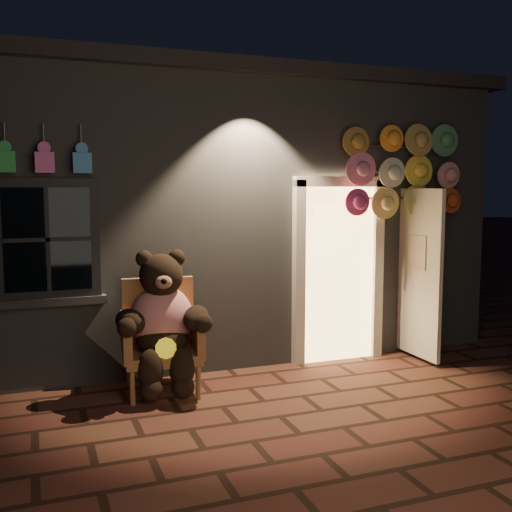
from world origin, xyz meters
TOP-DOWN VIEW (x-y plane):
  - ground at (0.00, 0.00)m, footprint 60.00×60.00m
  - shop_building at (0.00, 3.99)m, footprint 7.30×5.95m
  - wicker_armchair at (-0.86, 1.11)m, footprint 0.83×0.77m
  - teddy_bear at (-0.86, 0.97)m, footprint 1.01×0.82m
  - hat_rack at (2.12, 1.28)m, footprint 1.57×0.22m

SIDE VIEW (x-z plane):
  - ground at x=0.00m, z-range 0.00..0.00m
  - wicker_armchair at x=-0.86m, z-range 0.00..1.13m
  - teddy_bear at x=-0.86m, z-range 0.04..1.44m
  - shop_building at x=0.00m, z-range -0.02..3.49m
  - hat_rack at x=2.12m, z-range 0.83..3.60m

